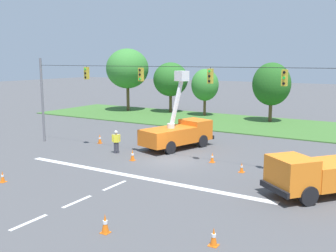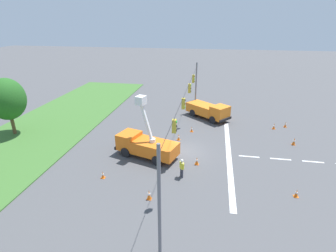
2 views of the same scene
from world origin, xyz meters
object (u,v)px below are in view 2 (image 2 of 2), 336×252
Objects in this scene: tree_east at (7,99)px; road_worker at (182,167)px; traffic_cone_mid_right at (274,126)px; traffic_cone_lane_edge_a at (103,175)px; traffic_cone_near_bucket at (197,161)px; utility_truck_bucket_lift at (146,144)px; traffic_cone_foreground_left at (285,125)px; traffic_cone_far_left at (179,137)px; traffic_cone_lane_edge_b at (294,141)px; utility_truck_support_near at (209,110)px; traffic_cone_mid_left at (192,129)px; traffic_cone_foreground_right at (149,195)px; traffic_cone_far_right at (297,193)px.

road_worker is at bearing -105.18° from tree_east.
traffic_cone_lane_edge_a is (-14.03, 16.75, -0.05)m from traffic_cone_mid_right.
road_worker is 2.21× the size of traffic_cone_near_bucket.
traffic_cone_foreground_left is (10.43, -15.63, -0.96)m from utility_truck_bucket_lift.
utility_truck_bucket_lift is at bearing 147.37° from traffic_cone_far_left.
tree_east reaches higher than traffic_cone_near_bucket.
road_worker is 2.13× the size of traffic_cone_lane_edge_b.
tree_east is at bearing 95.23° from traffic_cone_far_left.
utility_truck_support_near is at bearing -67.14° from tree_east.
traffic_cone_near_bucket is (-7.69, -1.18, 0.08)m from traffic_cone_mid_left.
road_worker is at bearing -78.81° from traffic_cone_lane_edge_a.
traffic_cone_far_left is (1.79, -19.52, -3.99)m from tree_east.
road_worker reaches higher than traffic_cone_foreground_left.
utility_truck_bucket_lift is at bearing 81.24° from traffic_cone_near_bucket.
utility_truck_support_near reaches higher than traffic_cone_lane_edge_b.
traffic_cone_mid_right is (-2.47, -8.24, -0.80)m from utility_truck_support_near.
traffic_cone_mid_right is at bearing -65.03° from traffic_cone_far_left.
traffic_cone_foreground_right is (-9.08, -18.74, -3.94)m from tree_east.
utility_truck_support_near is at bearing 24.13° from traffic_cone_far_right.
traffic_cone_far_left is (-0.97, 12.60, -0.06)m from traffic_cone_lane_edge_b.
traffic_cone_far_right is (-13.89, 0.92, -0.04)m from traffic_cone_mid_right.
traffic_cone_foreground_right is 5.10m from traffic_cone_lane_edge_a.
utility_truck_bucket_lift is (-2.48, -16.79, -3.04)m from tree_east.
traffic_cone_mid_left is at bearing -25.59° from traffic_cone_far_left.
traffic_cone_mid_right is 1.03× the size of traffic_cone_far_left.
traffic_cone_mid_left is 2.91m from traffic_cone_far_left.
traffic_cone_foreground_left is (7.95, -32.41, -4.00)m from tree_east.
traffic_cone_mid_right is at bearing -55.83° from utility_truck_bucket_lift.
traffic_cone_mid_left is at bearing -30.42° from traffic_cone_lane_edge_a.
traffic_cone_mid_left is (6.90, -3.99, -0.99)m from utility_truck_bucket_lift.
utility_truck_bucket_lift is 1.05× the size of utility_truck_support_near.
utility_truck_support_near is at bearing -21.69° from traffic_cone_far_left.
tree_east is at bearing 101.99° from traffic_cone_mid_left.
traffic_cone_lane_edge_b is at bearing -71.13° from utility_truck_bucket_lift.
traffic_cone_lane_edge_b reaches higher than traffic_cone_foreground_right.
road_worker is 9.22m from traffic_cone_far_right.
utility_truck_bucket_lift is 5.16m from traffic_cone_far_left.
tree_east is 20.00m from traffic_cone_far_left.
road_worker is at bearing -170.15° from traffic_cone_far_left.
traffic_cone_foreground_right reaches higher than traffic_cone_mid_right.
traffic_cone_foreground_right is at bearing 131.49° from traffic_cone_lane_edge_b.
traffic_cone_foreground_left is 12.16m from traffic_cone_mid_left.
traffic_cone_lane_edge_a is at bearing -116.34° from tree_east.
traffic_cone_lane_edge_b is at bearing -85.09° from tree_east.
traffic_cone_mid_right is at bearing -50.05° from traffic_cone_lane_edge_a.
traffic_cone_lane_edge_a is at bearing 148.21° from traffic_cone_far_left.
traffic_cone_near_bucket is at bearing 120.73° from traffic_cone_lane_edge_b.
tree_east is 9.55× the size of traffic_cone_foreground_left.
traffic_cone_far_right is (0.15, -15.83, 0.01)m from traffic_cone_lane_edge_a.
utility_truck_bucket_lift is 17.02m from traffic_cone_mid_right.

